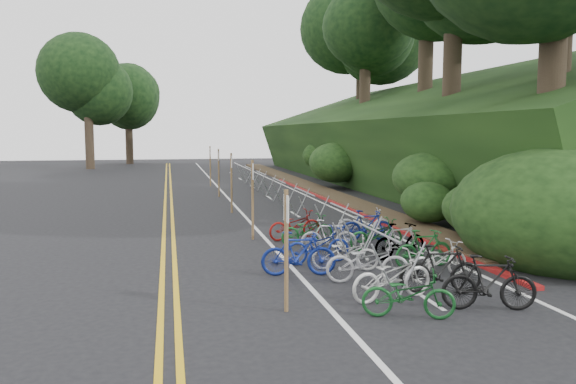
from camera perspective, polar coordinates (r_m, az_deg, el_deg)
name	(u,v)px	position (r m, az deg, el deg)	size (l,w,h in m)	color
ground	(259,281)	(12.84, -2.94, -9.06)	(120.00, 120.00, 0.00)	black
road_markings	(235,216)	(22.74, -5.40, -2.42)	(7.47, 80.00, 0.01)	gold
red_curb	(341,205)	(25.64, 5.42, -1.36)	(0.25, 28.00, 0.10)	maroon
embankment	(422,146)	(34.66, 13.48, 4.61)	(14.30, 48.14, 9.11)	black
bike_rack_front	(374,245)	(12.54, 8.77, -5.37)	(1.17, 2.85, 1.22)	gray
bike_racks_rest	(279,187)	(25.85, -0.95, 0.53)	(1.14, 23.00, 1.17)	gray
signpost_near	(286,242)	(10.46, -0.18, -5.11)	(0.08, 0.40, 2.31)	brown
signposts_rest	(224,174)	(26.44, -6.48, 1.86)	(0.08, 18.40, 2.50)	brown
bike_front	(299,254)	(13.20, 1.08, -6.27)	(1.76, 0.50, 1.06)	navy
bike_valet	(371,247)	(14.35, 8.42, -5.56)	(3.34, 9.57, 1.07)	#144C1E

